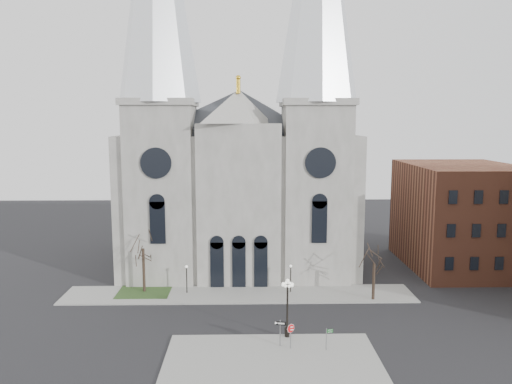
{
  "coord_description": "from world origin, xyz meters",
  "views": [
    {
      "loc": [
        0.89,
        -43.99,
        19.92
      ],
      "look_at": [
        1.92,
        8.0,
        12.39
      ],
      "focal_mm": 35.0,
      "sensor_mm": 36.0,
      "label": 1
    }
  ],
  "objects_px": {
    "one_way_sign": "(280,329)",
    "street_name_sign": "(327,337)",
    "stop_sign": "(291,331)",
    "globe_lamp": "(287,301)"
  },
  "relations": [
    {
      "from": "stop_sign",
      "to": "one_way_sign",
      "type": "distance_m",
      "value": 1.04
    },
    {
      "from": "stop_sign",
      "to": "street_name_sign",
      "type": "bearing_deg",
      "value": -17.63
    },
    {
      "from": "street_name_sign",
      "to": "one_way_sign",
      "type": "bearing_deg",
      "value": 157.47
    },
    {
      "from": "globe_lamp",
      "to": "street_name_sign",
      "type": "xyz_separation_m",
      "value": [
        3.25,
        -2.76,
        -2.29
      ]
    },
    {
      "from": "one_way_sign",
      "to": "street_name_sign",
      "type": "height_order",
      "value": "one_way_sign"
    },
    {
      "from": "globe_lamp",
      "to": "street_name_sign",
      "type": "relative_size",
      "value": 2.84
    },
    {
      "from": "one_way_sign",
      "to": "globe_lamp",
      "type": "bearing_deg",
      "value": 80.06
    },
    {
      "from": "one_way_sign",
      "to": "street_name_sign",
      "type": "relative_size",
      "value": 1.23
    },
    {
      "from": "stop_sign",
      "to": "one_way_sign",
      "type": "height_order",
      "value": "one_way_sign"
    },
    {
      "from": "stop_sign",
      "to": "one_way_sign",
      "type": "bearing_deg",
      "value": 134.59
    }
  ]
}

